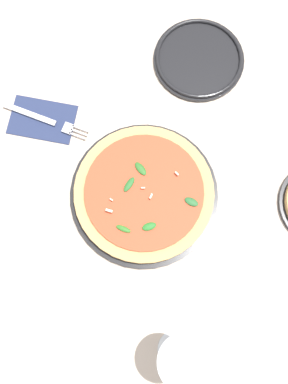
# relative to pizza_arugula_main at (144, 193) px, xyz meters

# --- Properties ---
(ground_plane) EXTENTS (6.00, 6.00, 0.00)m
(ground_plane) POSITION_rel_pizza_arugula_main_xyz_m (-0.02, -0.02, -0.02)
(ground_plane) COLOR beige
(pizza_arugula_main) EXTENTS (0.31, 0.31, 0.05)m
(pizza_arugula_main) POSITION_rel_pizza_arugula_main_xyz_m (0.00, 0.00, 0.00)
(pizza_arugula_main) COLOR black
(pizza_arugula_main) RESTS_ON ground_plane
(wine_glass) EXTENTS (0.09, 0.09, 0.18)m
(wine_glass) POSITION_rel_pizza_arugula_main_xyz_m (0.08, -0.31, 0.10)
(wine_glass) COLOR white
(wine_glass) RESTS_ON ground_plane
(napkin) EXTENTS (0.15, 0.11, 0.01)m
(napkin) POSITION_rel_pizza_arugula_main_xyz_m (-0.23, 0.16, -0.01)
(napkin) COLOR navy
(napkin) RESTS_ON ground_plane
(fork) EXTENTS (0.20, 0.08, 0.00)m
(fork) POSITION_rel_pizza_arugula_main_xyz_m (-0.23, 0.16, -0.01)
(fork) COLOR silver
(fork) RESTS_ON ground_plane
(side_plate_white) EXTENTS (0.21, 0.21, 0.02)m
(side_plate_white) POSITION_rel_pizza_arugula_main_xyz_m (0.11, 0.32, -0.01)
(side_plate_white) COLOR black
(side_plate_white) RESTS_ON ground_plane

